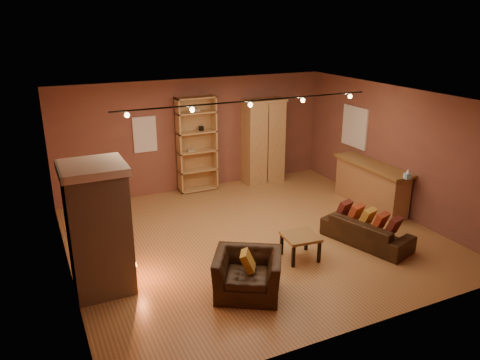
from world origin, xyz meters
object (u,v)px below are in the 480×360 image
bar_counter (371,185)px  armoire (263,141)px  loveseat (367,226)px  coffee_table (300,239)px  fireplace (99,228)px  armchair (248,267)px  bookcase (196,143)px

bar_counter → armoire: bearing=118.6°
loveseat → coffee_table: loveseat is taller
fireplace → loveseat: bearing=-6.6°
armoire → armchair: armoire is taller
loveseat → coffee_table: bearing=71.4°
fireplace → bookcase: 4.78m
armoire → bar_counter: size_ratio=1.03×
fireplace → armchair: (2.05, -1.15, -0.60)m
fireplace → bar_counter: 6.33m
bar_counter → loveseat: size_ratio=1.18×
bookcase → bar_counter: 4.34m
fireplace → coffee_table: (3.42, -0.53, -0.67)m
bar_counter → armchair: bearing=-153.6°
fireplace → bookcase: bookcase is taller
bar_counter → fireplace: bearing=-171.5°
bar_counter → coffee_table: bar_counter is taller
bar_counter → bookcase: bearing=139.4°
fireplace → bookcase: bearing=51.3°
bar_counter → loveseat: bar_counter is taller
armchair → bar_counter: bearing=57.3°
coffee_table → armchair: bearing=-155.6°
fireplace → armchair: bearing=-29.3°
bookcase → loveseat: bookcase is taller
armoire → coffee_table: size_ratio=3.31×
loveseat → armchair: bearing=84.4°
loveseat → armoire: bearing=-15.7°
bookcase → armchair: 5.02m
fireplace → loveseat: size_ratio=1.17×
armoire → bookcase: bearing=175.1°
fireplace → coffee_table: bearing=-8.8°
fireplace → armoire: 5.98m
armchair → fireplace: bearing=-178.4°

